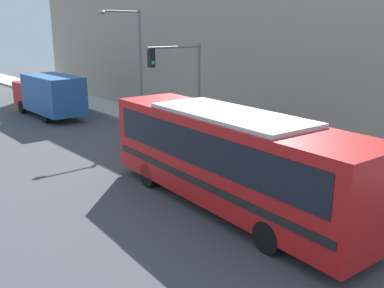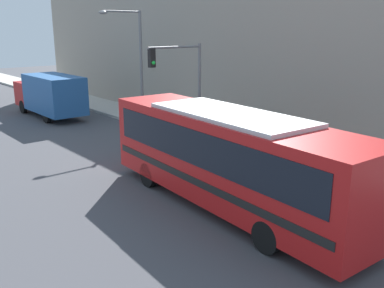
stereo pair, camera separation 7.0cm
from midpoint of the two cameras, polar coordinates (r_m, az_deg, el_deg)
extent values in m
plane|color=#47474C|center=(13.09, 13.12, -11.58)|extent=(120.00, 120.00, 0.00)
cube|color=#B7B2A8|center=(31.50, -9.99, 4.55)|extent=(2.99, 70.00, 0.18)
cube|color=#9E9384|center=(31.39, -0.53, 12.50)|extent=(6.00, 32.63, 8.61)
cube|color=red|center=(13.92, 5.00, -1.79)|extent=(3.23, 10.66, 2.73)
cube|color=black|center=(13.78, 5.05, 0.16)|extent=(3.21, 9.82, 1.12)
cube|color=black|center=(14.10, 4.94, -4.12)|extent=(3.24, 10.24, 0.24)
cube|color=silver|center=(13.57, 5.14, 3.92)|extent=(2.69, 5.93, 0.16)
cylinder|color=black|center=(17.38, 0.59, -2.70)|extent=(0.35, 0.94, 0.92)
cylinder|color=black|center=(16.23, -5.65, -4.10)|extent=(0.35, 0.94, 0.92)
cylinder|color=black|center=(13.30, 16.82, -9.20)|extent=(0.35, 0.94, 0.92)
cylinder|color=black|center=(11.77, 10.16, -12.11)|extent=(0.35, 0.94, 0.92)
cube|color=#265999|center=(29.50, -17.82, 6.38)|extent=(2.31, 5.11, 2.37)
cube|color=#B21919|center=(32.82, -20.21, 6.39)|extent=(2.20, 1.99, 1.66)
cylinder|color=black|center=(32.29, -21.52, 4.63)|extent=(0.25, 0.90, 0.90)
cylinder|color=black|center=(28.45, -18.74, 3.57)|extent=(0.25, 0.90, 0.90)
cylinder|color=red|center=(18.70, 14.03, -1.91)|extent=(0.27, 0.27, 0.54)
sphere|color=red|center=(18.60, 14.10, -0.88)|extent=(0.26, 0.26, 0.26)
cylinder|color=red|center=(18.61, 14.41, -1.93)|extent=(0.12, 0.16, 0.12)
cylinder|color=slate|center=(22.64, 1.08, 7.11)|extent=(0.16, 0.16, 4.87)
cylinder|color=slate|center=(21.41, -2.19, 12.78)|extent=(3.20, 0.11, 0.11)
cube|color=black|center=(20.60, -5.30, 11.37)|extent=(0.30, 0.24, 0.90)
sphere|color=#19D83F|center=(20.50, -5.05, 10.73)|extent=(0.18, 0.18, 0.18)
cylinder|color=slate|center=(23.30, -0.11, 2.51)|extent=(0.06, 0.06, 0.99)
cylinder|color=#4C4C51|center=(23.18, -0.11, 3.97)|extent=(0.14, 0.14, 0.22)
cylinder|color=slate|center=(27.00, -6.70, 10.24)|extent=(0.18, 0.18, 6.65)
cylinder|color=slate|center=(26.25, -9.26, 17.05)|extent=(2.46, 0.11, 0.11)
ellipsoid|color=gray|center=(25.63, -11.70, 16.81)|extent=(0.56, 0.28, 0.20)
cylinder|color=slate|center=(22.04, 6.72, 1.49)|extent=(0.28, 0.28, 0.87)
cylinder|color=#2659A5|center=(21.86, 6.78, 3.54)|extent=(0.34, 0.34, 0.73)
sphere|color=tan|center=(21.77, 6.82, 4.78)|extent=(0.24, 0.24, 0.24)
camera|label=1|loc=(0.03, -89.88, 0.03)|focal=40.00mm
camera|label=2|loc=(0.03, 90.12, -0.03)|focal=40.00mm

